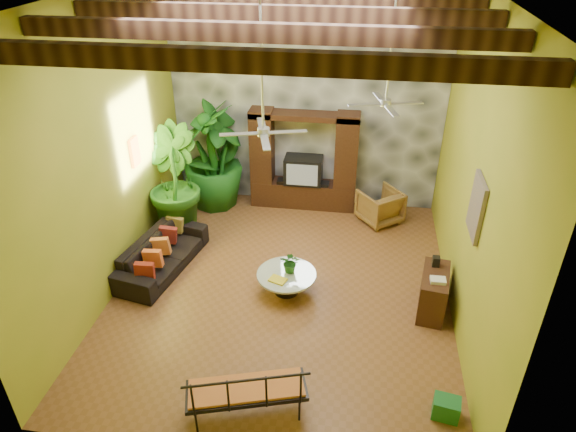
% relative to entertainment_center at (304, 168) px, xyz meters
% --- Properties ---
extents(ground, '(7.00, 7.00, 0.00)m').
position_rel_entertainment_center_xyz_m(ground, '(0.00, -3.14, -0.97)').
color(ground, brown).
rests_on(ground, ground).
extents(back_wall, '(6.00, 0.02, 5.00)m').
position_rel_entertainment_center_xyz_m(back_wall, '(0.00, 0.36, 1.53)').
color(back_wall, olive).
rests_on(back_wall, ground).
extents(left_wall, '(0.02, 7.00, 5.00)m').
position_rel_entertainment_center_xyz_m(left_wall, '(-3.00, -3.14, 1.53)').
color(left_wall, olive).
rests_on(left_wall, ground).
extents(right_wall, '(0.02, 7.00, 5.00)m').
position_rel_entertainment_center_xyz_m(right_wall, '(3.00, -3.14, 1.53)').
color(right_wall, olive).
rests_on(right_wall, ground).
extents(stone_accent_wall, '(5.98, 0.10, 4.98)m').
position_rel_entertainment_center_xyz_m(stone_accent_wall, '(0.00, 0.30, 1.53)').
color(stone_accent_wall, '#3D4146').
rests_on(stone_accent_wall, ground).
extents(ceiling_beams, '(5.95, 5.36, 0.22)m').
position_rel_entertainment_center_xyz_m(ceiling_beams, '(0.00, -3.14, 3.81)').
color(ceiling_beams, '#3B2213').
rests_on(ceiling_beams, ceiling).
extents(entertainment_center, '(2.40, 0.55, 2.30)m').
position_rel_entertainment_center_xyz_m(entertainment_center, '(0.00, 0.00, 0.00)').
color(entertainment_center, black).
rests_on(entertainment_center, ground).
extents(ceiling_fan_front, '(1.28, 1.28, 1.86)m').
position_rel_entertainment_center_xyz_m(ceiling_fan_front, '(-0.20, -3.54, 2.44)').
color(ceiling_fan_front, silver).
rests_on(ceiling_fan_front, ceiling).
extents(ceiling_fan_back, '(1.28, 1.28, 1.86)m').
position_rel_entertainment_center_xyz_m(ceiling_fan_back, '(1.60, -1.94, 2.44)').
color(ceiling_fan_back, silver).
rests_on(ceiling_fan_back, ceiling).
extents(wall_art_mask, '(0.06, 0.32, 0.55)m').
position_rel_entertainment_center_xyz_m(wall_art_mask, '(-2.96, -2.14, 1.13)').
color(wall_art_mask, yellow).
rests_on(wall_art_mask, left_wall).
extents(wall_art_painting, '(0.06, 0.70, 0.90)m').
position_rel_entertainment_center_xyz_m(wall_art_painting, '(2.96, -3.74, 1.33)').
color(wall_art_painting, '#244E87').
rests_on(wall_art_painting, right_wall).
extents(sofa, '(1.28, 2.33, 0.64)m').
position_rel_entertainment_center_xyz_m(sofa, '(-2.39, -2.86, -0.64)').
color(sofa, black).
rests_on(sofa, ground).
extents(wicker_armchair, '(1.14, 1.15, 0.75)m').
position_rel_entertainment_center_xyz_m(wicker_armchair, '(1.77, -0.47, -0.59)').
color(wicker_armchair, olive).
rests_on(wicker_armchair, ground).
extents(tall_plant_a, '(1.40, 1.56, 2.46)m').
position_rel_entertainment_center_xyz_m(tall_plant_a, '(-1.91, -0.16, 0.26)').
color(tall_plant_a, '#1A5716').
rests_on(tall_plant_a, ground).
extents(tall_plant_b, '(1.64, 1.67, 2.36)m').
position_rel_entertainment_center_xyz_m(tall_plant_b, '(-2.55, -1.53, 0.22)').
color(tall_plant_b, '#236119').
rests_on(tall_plant_b, ground).
extents(tall_plant_c, '(1.53, 1.53, 2.44)m').
position_rel_entertainment_center_xyz_m(tall_plant_c, '(-2.06, -0.24, 0.25)').
color(tall_plant_c, '#1C6219').
rests_on(tall_plant_c, ground).
extents(coffee_table, '(1.07, 1.07, 0.40)m').
position_rel_entertainment_center_xyz_m(coffee_table, '(0.09, -3.23, -0.71)').
color(coffee_table, black).
rests_on(coffee_table, ground).
extents(centerpiece_plant, '(0.38, 0.34, 0.39)m').
position_rel_entertainment_center_xyz_m(centerpiece_plant, '(0.16, -3.15, -0.37)').
color(centerpiece_plant, '#1F5716').
rests_on(centerpiece_plant, coffee_table).
extents(yellow_tray, '(0.35, 0.30, 0.03)m').
position_rel_entertainment_center_xyz_m(yellow_tray, '(-0.03, -3.45, -0.55)').
color(yellow_tray, yellow).
rests_on(yellow_tray, coffee_table).
extents(iron_bench, '(1.70, 1.03, 0.57)m').
position_rel_entertainment_center_xyz_m(iron_bench, '(-0.05, -6.00, -0.43)').
color(iron_bench, black).
rests_on(iron_bench, ground).
extents(side_console, '(0.58, 1.02, 0.77)m').
position_rel_entertainment_center_xyz_m(side_console, '(2.65, -3.37, -0.58)').
color(side_console, '#311A0F').
rests_on(side_console, ground).
extents(green_bin, '(0.40, 0.32, 0.31)m').
position_rel_entertainment_center_xyz_m(green_bin, '(2.65, -5.58, -0.81)').
color(green_bin, '#1F7431').
rests_on(green_bin, ground).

